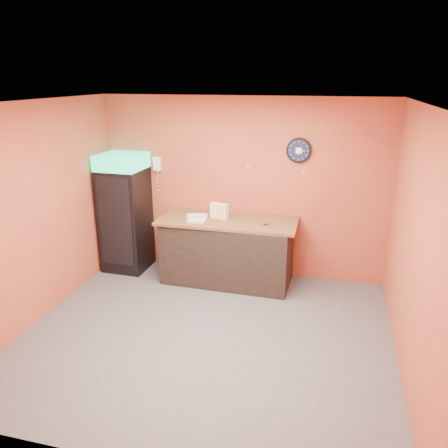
% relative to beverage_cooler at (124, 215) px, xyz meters
% --- Properties ---
extents(floor, '(4.50, 4.50, 0.00)m').
position_rel_beverage_cooler_xyz_m(floor, '(1.85, -1.61, -0.94)').
color(floor, '#47474C').
rests_on(floor, ground).
extents(back_wall, '(4.50, 0.02, 2.80)m').
position_rel_beverage_cooler_xyz_m(back_wall, '(1.85, 0.39, 0.46)').
color(back_wall, '#AC5B30').
rests_on(back_wall, floor).
extents(left_wall, '(0.02, 4.00, 2.80)m').
position_rel_beverage_cooler_xyz_m(left_wall, '(-0.40, -1.61, 0.46)').
color(left_wall, '#AC5B30').
rests_on(left_wall, floor).
extents(right_wall, '(0.02, 4.00, 2.80)m').
position_rel_beverage_cooler_xyz_m(right_wall, '(4.10, -1.61, 0.46)').
color(right_wall, '#AC5B30').
rests_on(right_wall, floor).
extents(ceiling, '(4.50, 4.00, 0.02)m').
position_rel_beverage_cooler_xyz_m(ceiling, '(1.85, -1.61, 1.86)').
color(ceiling, white).
rests_on(ceiling, back_wall).
extents(beverage_cooler, '(0.69, 0.70, 1.92)m').
position_rel_beverage_cooler_xyz_m(beverage_cooler, '(0.00, 0.00, 0.00)').
color(beverage_cooler, black).
rests_on(beverage_cooler, floor).
extents(prep_counter, '(1.96, 0.91, 0.97)m').
position_rel_beverage_cooler_xyz_m(prep_counter, '(1.73, -0.04, -0.45)').
color(prep_counter, black).
rests_on(prep_counter, floor).
extents(wall_clock, '(0.37, 0.06, 0.37)m').
position_rel_beverage_cooler_xyz_m(wall_clock, '(2.71, 0.36, 1.09)').
color(wall_clock, black).
rests_on(wall_clock, back_wall).
extents(wall_phone, '(0.12, 0.11, 0.22)m').
position_rel_beverage_cooler_xyz_m(wall_phone, '(0.47, 0.34, 0.79)').
color(wall_phone, white).
rests_on(wall_phone, back_wall).
extents(butcher_paper, '(2.10, 0.91, 0.04)m').
position_rel_beverage_cooler_xyz_m(butcher_paper, '(1.73, -0.04, 0.05)').
color(butcher_paper, brown).
rests_on(butcher_paper, prep_counter).
extents(sub_roll_stack, '(0.29, 0.16, 0.23)m').
position_rel_beverage_cooler_xyz_m(sub_roll_stack, '(1.59, -0.01, 0.19)').
color(sub_roll_stack, beige).
rests_on(sub_roll_stack, butcher_paper).
extents(wrapped_sandwich_left, '(0.27, 0.15, 0.04)m').
position_rel_beverage_cooler_xyz_m(wrapped_sandwich_left, '(1.31, -0.21, 0.09)').
color(wrapped_sandwich_left, silver).
rests_on(wrapped_sandwich_left, butcher_paper).
extents(wrapped_sandwich_mid, '(0.25, 0.10, 0.04)m').
position_rel_beverage_cooler_xyz_m(wrapped_sandwich_mid, '(1.31, -0.28, 0.09)').
color(wrapped_sandwich_mid, silver).
rests_on(wrapped_sandwich_mid, butcher_paper).
extents(wrapped_sandwich_right, '(0.33, 0.20, 0.04)m').
position_rel_beverage_cooler_xyz_m(wrapped_sandwich_right, '(1.25, -0.04, 0.09)').
color(wrapped_sandwich_right, silver).
rests_on(wrapped_sandwich_right, butcher_paper).
extents(kitchen_tool, '(0.06, 0.06, 0.06)m').
position_rel_beverage_cooler_xyz_m(kitchen_tool, '(1.41, 0.12, 0.10)').
color(kitchen_tool, silver).
rests_on(kitchen_tool, butcher_paper).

